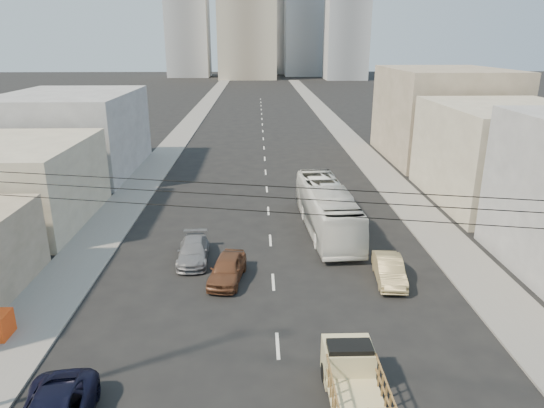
{
  "coord_description": "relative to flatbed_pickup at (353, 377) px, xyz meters",
  "views": [
    {
      "loc": [
        -0.81,
        -10.34,
        12.85
      ],
      "look_at": [
        0.03,
        17.35,
        3.5
      ],
      "focal_mm": 32.0,
      "sensor_mm": 36.0,
      "label": 1
    }
  ],
  "objects": [
    {
      "name": "sidewalk_left",
      "position": [
        -14.38,
        65.58,
        -1.03
      ],
      "size": [
        3.5,
        180.0,
        0.12
      ],
      "primitive_type": "cube",
      "color": "slate",
      "rests_on": "ground"
    },
    {
      "name": "sidewalk_right",
      "position": [
        9.12,
        65.58,
        -1.03
      ],
      "size": [
        3.5,
        180.0,
        0.12
      ],
      "primitive_type": "cube",
      "color": "slate",
      "rests_on": "ground"
    },
    {
      "name": "lane_dashes",
      "position": [
        -2.63,
        48.58,
        -1.09
      ],
      "size": [
        0.15,
        104.0,
        0.01
      ],
      "color": "silver",
      "rests_on": "ground"
    },
    {
      "name": "flatbed_pickup",
      "position": [
        0.0,
        0.0,
        0.0
      ],
      "size": [
        1.95,
        4.41,
        1.9
      ],
      "color": "#CCBE89",
      "rests_on": "ground"
    },
    {
      "name": "city_bus",
      "position": [
        1.4,
        17.26,
        0.55
      ],
      "size": [
        3.45,
        11.95,
        3.29
      ],
      "primitive_type": "imported",
      "rotation": [
        0.0,
        0.0,
        0.06
      ],
      "color": "silver",
      "rests_on": "ground"
    },
    {
      "name": "sedan_brown",
      "position": [
        -5.21,
        9.89,
        -0.38
      ],
      "size": [
        2.33,
        4.41,
        1.43
      ],
      "primitive_type": "imported",
      "rotation": [
        0.0,
        0.0,
        -0.16
      ],
      "color": "brown",
      "rests_on": "ground"
    },
    {
      "name": "sedan_tan",
      "position": [
        3.87,
        9.53,
        -0.42
      ],
      "size": [
        1.81,
        4.23,
        1.36
      ],
      "primitive_type": "imported",
      "rotation": [
        0.0,
        0.0,
        -0.09
      ],
      "color": "tan",
      "rests_on": "ground"
    },
    {
      "name": "sedan_grey",
      "position": [
        -7.44,
        12.54,
        -0.45
      ],
      "size": [
        1.98,
        4.5,
        1.28
      ],
      "primitive_type": "imported",
      "rotation": [
        0.0,
        0.0,
        0.04
      ],
      "color": "slate",
      "rests_on": "ground"
    },
    {
      "name": "overhead_wires",
      "position": [
        -2.63,
        -2.92,
        7.87
      ],
      "size": [
        23.01,
        5.02,
        0.72
      ],
      "color": "black",
      "rests_on": "ground"
    },
    {
      "name": "bldg_right_mid",
      "position": [
        16.87,
        23.58,
        2.91
      ],
      "size": [
        11.0,
        14.0,
        8.0
      ],
      "primitive_type": "cube",
      "color": "#A89E87",
      "rests_on": "ground"
    },
    {
      "name": "bldg_right_far",
      "position": [
        17.37,
        39.58,
        3.91
      ],
      "size": [
        12.0,
        16.0,
        10.0
      ],
      "primitive_type": "cube",
      "color": "gray",
      "rests_on": "ground"
    },
    {
      "name": "bldg_left_mid",
      "position": [
        -21.63,
        19.58,
        1.91
      ],
      "size": [
        11.0,
        12.0,
        6.0
      ],
      "primitive_type": "cube",
      "color": "#A89E87",
      "rests_on": "ground"
    },
    {
      "name": "bldg_left_far",
      "position": [
        -22.13,
        34.58,
        2.91
      ],
      "size": [
        12.0,
        16.0,
        8.0
      ],
      "primitive_type": "cube",
      "color": "gray",
      "rests_on": "ground"
    },
    {
      "name": "midrise_ne",
      "position": [
        15.37,
        180.58,
        18.91
      ],
      "size": [
        16.0,
        16.0,
        40.0
      ],
      "primitive_type": "cube",
      "color": "gray",
      "rests_on": "ground"
    },
    {
      "name": "midrise_nw",
      "position": [
        -28.63,
        175.58,
        15.91
      ],
      "size": [
        15.0,
        15.0,
        34.0
      ],
      "primitive_type": "cube",
      "color": "gray",
      "rests_on": "ground"
    },
    {
      "name": "midrise_back",
      "position": [
        3.37,
        195.58,
        20.91
      ],
      "size": [
        18.0,
        18.0,
        44.0
      ],
      "primitive_type": "cube",
      "color": "gray",
      "rests_on": "ground"
    },
    {
      "name": "midrise_east",
      "position": [
        27.37,
        160.58,
        12.91
      ],
      "size": [
        14.0,
        14.0,
        28.0
      ],
      "primitive_type": "cube",
      "color": "gray",
      "rests_on": "ground"
    }
  ]
}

